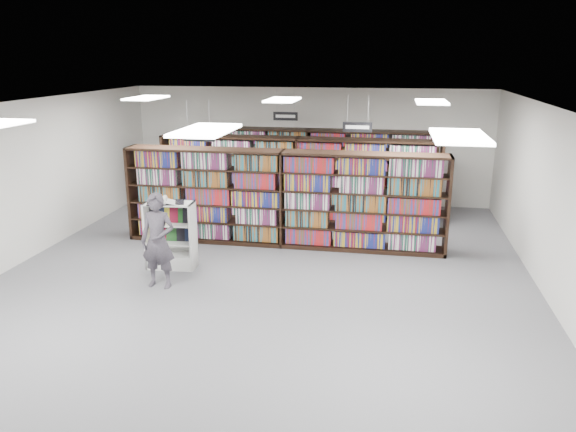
% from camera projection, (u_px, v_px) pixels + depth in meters
% --- Properties ---
extents(floor, '(12.00, 12.00, 0.00)m').
position_uv_depth(floor, '(263.00, 278.00, 10.58)').
color(floor, '#56565B').
rests_on(floor, ground).
extents(ceiling, '(10.00, 12.00, 0.10)m').
position_uv_depth(ceiling, '(261.00, 106.00, 9.69)').
color(ceiling, silver).
rests_on(ceiling, wall_back).
extents(wall_back, '(10.00, 0.10, 3.20)m').
position_uv_depth(wall_back, '(309.00, 145.00, 15.81)').
color(wall_back, silver).
rests_on(wall_back, ground).
extents(wall_front, '(10.00, 0.10, 3.20)m').
position_uv_depth(wall_front, '(94.00, 374.00, 4.46)').
color(wall_front, silver).
rests_on(wall_front, ground).
extents(wall_left, '(0.10, 12.00, 3.20)m').
position_uv_depth(wall_left, '(14.00, 185.00, 11.00)').
color(wall_left, silver).
rests_on(wall_left, ground).
extents(wall_right, '(0.10, 12.00, 3.20)m').
position_uv_depth(wall_right, '(557.00, 209.00, 9.27)').
color(wall_right, silver).
rests_on(wall_right, ground).
extents(bookshelf_row_near, '(7.00, 0.60, 2.10)m').
position_uv_depth(bookshelf_row_near, '(283.00, 199.00, 12.18)').
color(bookshelf_row_near, black).
rests_on(bookshelf_row_near, floor).
extents(bookshelf_row_mid, '(7.00, 0.60, 2.10)m').
position_uv_depth(bookshelf_row_mid, '(298.00, 179.00, 14.07)').
color(bookshelf_row_mid, black).
rests_on(bookshelf_row_mid, floor).
extents(bookshelf_row_far, '(7.00, 0.60, 2.10)m').
position_uv_depth(bookshelf_row_far, '(308.00, 167.00, 15.68)').
color(bookshelf_row_far, black).
rests_on(bookshelf_row_far, floor).
extents(aisle_sign_left, '(0.65, 0.02, 0.80)m').
position_uv_depth(aisle_sign_left, '(199.00, 135.00, 11.08)').
color(aisle_sign_left, '#B2B2B7').
rests_on(aisle_sign_left, ceiling).
extents(aisle_sign_right, '(0.65, 0.02, 0.80)m').
position_uv_depth(aisle_sign_right, '(357.00, 126.00, 12.46)').
color(aisle_sign_right, '#B2B2B7').
rests_on(aisle_sign_right, ceiling).
extents(aisle_sign_center, '(0.65, 0.02, 0.80)m').
position_uv_depth(aisle_sign_center, '(285.00, 115.00, 14.69)').
color(aisle_sign_center, '#B2B2B7').
rests_on(aisle_sign_center, ceiling).
extents(troffer_front_center, '(0.60, 1.20, 0.04)m').
position_uv_depth(troffer_front_center, '(206.00, 130.00, 6.87)').
color(troffer_front_center, white).
rests_on(troffer_front_center, ceiling).
extents(troffer_front_right, '(0.60, 1.20, 0.04)m').
position_uv_depth(troffer_front_right, '(459.00, 136.00, 6.35)').
color(troffer_front_right, white).
rests_on(troffer_front_right, ceiling).
extents(troffer_back_left, '(0.60, 1.20, 0.04)m').
position_uv_depth(troffer_back_left, '(146.00, 98.00, 12.11)').
color(troffer_back_left, white).
rests_on(troffer_back_left, ceiling).
extents(troffer_back_center, '(0.60, 1.20, 0.04)m').
position_uv_depth(troffer_back_center, '(283.00, 100.00, 11.60)').
color(troffer_back_center, white).
rests_on(troffer_back_center, ceiling).
extents(troffer_back_right, '(0.60, 1.20, 0.04)m').
position_uv_depth(troffer_back_right, '(432.00, 102.00, 11.08)').
color(troffer_back_right, white).
rests_on(troffer_back_right, ceiling).
extents(endcap_display, '(0.97, 0.53, 1.32)m').
position_uv_depth(endcap_display, '(172.00, 244.00, 11.05)').
color(endcap_display, white).
rests_on(endcap_display, floor).
extents(open_book, '(0.79, 0.61, 0.13)m').
position_uv_depth(open_book, '(165.00, 201.00, 10.74)').
color(open_book, black).
rests_on(open_book, endcap_display).
extents(shopper, '(0.65, 0.44, 1.73)m').
position_uv_depth(shopper, '(158.00, 241.00, 9.98)').
color(shopper, '#47424C').
rests_on(shopper, floor).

